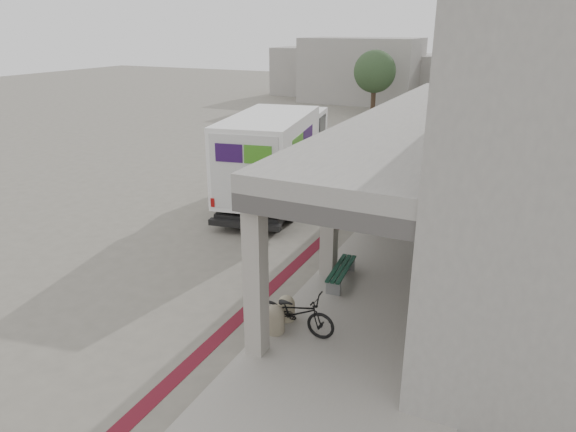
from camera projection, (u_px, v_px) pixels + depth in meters
The scene contains 13 objects.
ground at pixel (252, 269), 14.52m from camera, with size 120.00×120.00×0.00m, color #6B665C.
bike_lane_stripe at pixel (313, 249), 15.80m from camera, with size 0.35×40.00×0.01m, color maroon.
sidewalk at pixel (391, 298), 12.87m from camera, with size 4.40×28.00×0.12m, color gray.
transit_building at pixel (541, 142), 14.36m from camera, with size 7.60×17.00×7.00m.
distant_backdrop at pixel (424, 71), 45.05m from camera, with size 28.00×10.00×6.50m.
tree_left at pixel (375, 72), 39.10m from camera, with size 3.20×3.20×4.80m.
tree_mid at pixel (474, 73), 37.94m from camera, with size 3.20×3.20×4.80m.
fedex_truck at pixel (277, 154), 19.74m from camera, with size 3.93×8.43×3.46m.
bench at pixel (341, 272), 13.44m from camera, with size 0.52×1.77×0.41m.
bollard_near at pixel (275, 319), 11.23m from camera, with size 0.43×0.43×0.64m.
bollard_far at pixel (286, 307), 11.73m from camera, with size 0.39×0.39×0.59m.
utility_cabinet at pixel (429, 237), 15.05m from camera, with size 0.47×0.63×1.06m, color gray.
bicycle_black at pixel (295, 312), 11.18m from camera, with size 0.64×1.84×0.96m, color black.
Camera 1 is at (6.59, -11.36, 6.46)m, focal length 32.00 mm.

